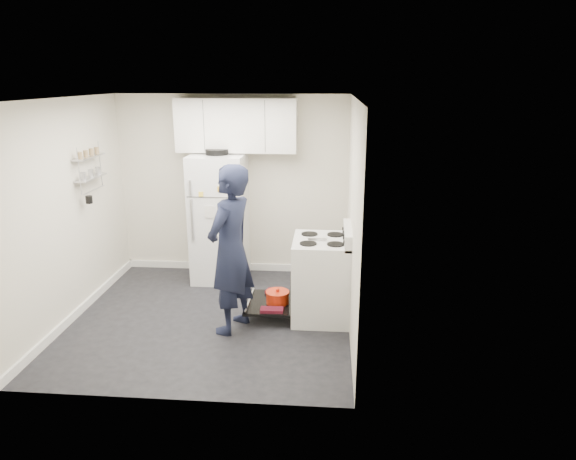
# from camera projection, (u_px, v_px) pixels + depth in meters

# --- Properties ---
(room) EXTENTS (3.21, 3.21, 2.51)m
(room) POSITION_uv_depth(u_px,v_px,m) (205.00, 218.00, 5.70)
(room) COLOR black
(room) RESTS_ON ground
(electric_range) EXTENTS (0.66, 0.76, 1.10)m
(electric_range) POSITION_uv_depth(u_px,v_px,m) (320.00, 279.00, 5.93)
(electric_range) COLOR silver
(electric_range) RESTS_ON ground
(open_oven_door) EXTENTS (0.55, 0.70, 0.22)m
(open_oven_door) POSITION_uv_depth(u_px,v_px,m) (273.00, 300.00, 6.04)
(open_oven_door) COLOR black
(open_oven_door) RESTS_ON ground
(refrigerator) EXTENTS (0.72, 0.74, 1.81)m
(refrigerator) POSITION_uv_depth(u_px,v_px,m) (220.00, 218.00, 6.97)
(refrigerator) COLOR silver
(refrigerator) RESTS_ON ground
(upper_cabinets) EXTENTS (1.60, 0.33, 0.70)m
(upper_cabinets) POSITION_uv_depth(u_px,v_px,m) (236.00, 125.00, 6.78)
(upper_cabinets) COLOR silver
(upper_cabinets) RESTS_ON room
(wall_shelf_rack) EXTENTS (0.14, 0.60, 0.61)m
(wall_shelf_rack) POSITION_uv_depth(u_px,v_px,m) (90.00, 167.00, 6.13)
(wall_shelf_rack) COLOR #B2B2B7
(wall_shelf_rack) RESTS_ON room
(person) EXTENTS (0.66, 0.79, 1.86)m
(person) POSITION_uv_depth(u_px,v_px,m) (231.00, 250.00, 5.51)
(person) COLOR black
(person) RESTS_ON ground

